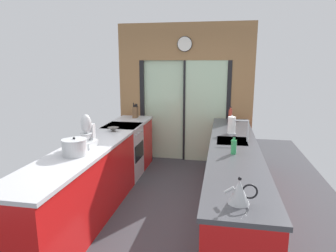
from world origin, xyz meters
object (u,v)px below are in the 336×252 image
oven_range (123,152)px  knife_block (135,112)px  paper_towel_roll (232,125)px  soap_bottle_far (230,115)px  mixing_bowl (113,129)px  stock_pot (75,147)px  stand_mixer (87,135)px  soap_bottle_near (234,146)px  kettle (239,192)px

oven_range → knife_block: bearing=88.6°
oven_range → paper_towel_roll: paper_towel_roll is taller
knife_block → soap_bottle_far: 1.78m
oven_range → soap_bottle_far: 1.99m
knife_block → paper_towel_roll: size_ratio=1.01×
mixing_bowl → stock_pot: bearing=-90.0°
stand_mixer → soap_bottle_near: stand_mixer is taller
soap_bottle_far → soap_bottle_near: bearing=-90.0°
mixing_bowl → paper_towel_roll: paper_towel_roll is taller
oven_range → soap_bottle_near: bearing=-36.0°
oven_range → stock_pot: bearing=-89.4°
oven_range → stand_mixer: size_ratio=2.19×
kettle → paper_towel_roll: size_ratio=0.87×
soap_bottle_near → mixing_bowl: bearing=154.7°
mixing_bowl → stock_pot: stock_pot is taller
stand_mixer → paper_towel_roll: stand_mixer is taller
oven_range → paper_towel_roll: size_ratio=3.24×
kettle → soap_bottle_near: soap_bottle_near is taller
knife_block → soap_bottle_far: knife_block is taller
mixing_bowl → stand_mixer: size_ratio=0.42×
stock_pot → soap_bottle_near: bearing=12.1°
oven_range → soap_bottle_far: size_ratio=3.37×
oven_range → kettle: size_ratio=3.71×
knife_block → paper_towel_roll: knife_block is taller
stock_pot → soap_bottle_near: size_ratio=1.31×
stand_mixer → kettle: bearing=-34.3°
knife_block → paper_towel_roll: (1.78, -1.01, 0.02)m
stand_mixer → stock_pot: 0.34m
stand_mixer → paper_towel_roll: (1.78, 1.07, -0.03)m
soap_bottle_near → paper_towel_roll: (0.00, 1.02, 0.04)m
oven_range → soap_bottle_far: (1.80, 0.64, 0.58)m
oven_range → kettle: kettle is taller
soap_bottle_far → oven_range: bearing=-160.5°
mixing_bowl → knife_block: (-0.00, 1.20, 0.07)m
paper_towel_roll → stand_mixer: bearing=-149.0°
stand_mixer → paper_towel_roll: bearing=31.0°
oven_range → stock_pot: stock_pot is taller
stock_pot → soap_bottle_near: 1.82m
soap_bottle_near → soap_bottle_far: size_ratio=0.79×
mixing_bowl → stand_mixer: (0.00, -0.89, 0.13)m
soap_bottle_near → paper_towel_roll: 1.02m
kettle → soap_bottle_far: bearing=90.0°
oven_range → soap_bottle_near: size_ratio=4.27×
mixing_bowl → kettle: (1.78, -2.10, 0.06)m
soap_bottle_far → stock_pot: bearing=-127.5°
mixing_bowl → stock_pot: size_ratio=0.62×
soap_bottle_near → stock_pot: bearing=-167.9°
mixing_bowl → kettle: kettle is taller
oven_range → mixing_bowl: bearing=-87.7°
knife_block → soap_bottle_far: size_ratio=1.05×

